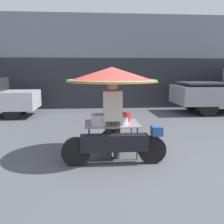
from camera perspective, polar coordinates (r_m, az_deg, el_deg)
The scene contains 4 objects.
ground_plane at distance 5.08m, azimuth 5.92°, elevation -11.50°, with size 36.00×36.00×0.00m, color #4C4F54.
shopfront_building at distance 13.07m, azimuth -0.79°, elevation 11.17°, with size 28.00×2.06×4.43m.
vendor_motorcycle_cart at distance 5.19m, azimuth 0.05°, elevation 5.78°, with size 2.03×1.94×1.89m.
vendor_person at distance 5.07m, azimuth 0.16°, elevation -0.77°, with size 0.38×0.22×1.63m.
Camera 1 is at (-0.90, -4.66, 1.81)m, focal length 40.00 mm.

